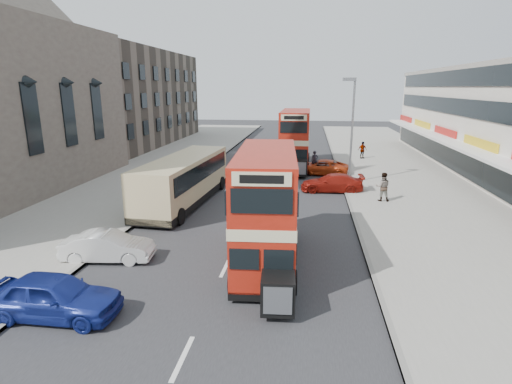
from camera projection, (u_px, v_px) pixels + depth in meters
The scene contains 18 objects.
ground at pixel (215, 290), 15.17m from camera, with size 160.00×160.00×0.00m, color #28282B.
road_surface at pixel (268, 176), 34.35m from camera, with size 12.00×90.00×0.01m, color #28282B.
pavement_right at pixel (414, 180), 32.81m from camera, with size 12.00×90.00×0.15m, color gray.
pavement_left at pixel (135, 172), 35.84m from camera, with size 12.00×90.00×0.15m, color gray.
kerb_left at pixel (199, 174), 35.10m from camera, with size 0.20×90.00×0.16m, color gray.
kerb_right at pixel (340, 178), 33.56m from camera, with size 0.20×90.00×0.16m, color gray.
brick_terrace at pixel (117, 98), 52.86m from camera, with size 14.00×28.00×12.00m, color #66594C.
street_lamp at pixel (351, 123), 30.39m from camera, with size 1.00×0.20×8.12m.
bus_main at pixel (266, 208), 16.93m from camera, with size 2.88×8.68×4.75m.
bus_second at pixel (295, 139), 37.53m from camera, with size 2.62×9.39×5.17m.
coach at pixel (184, 179), 26.02m from camera, with size 3.45×10.89×2.84m.
car_left_near at pixel (54, 296), 13.22m from camera, with size 1.78×4.41×1.50m, color navy.
car_left_front at pixel (108, 247), 17.59m from camera, with size 1.38×3.94×1.30m, color silver.
car_right_a at pixel (332, 183), 29.23m from camera, with size 1.83×4.50×1.31m, color maroon.
car_right_b at pixel (321, 167), 34.94m from camera, with size 2.17×4.72×1.31m, color #BD3812.
pedestrian_near at pixel (383, 187), 26.24m from camera, with size 0.71×0.48×1.94m, color gray.
pedestrian_far at pixel (362, 150), 42.05m from camera, with size 1.03×0.43×1.76m, color gray.
cyclist at pixel (314, 166), 35.35m from camera, with size 0.64×1.64×2.02m.
Camera 1 is at (3.34, -13.41, 7.45)m, focal length 28.07 mm.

